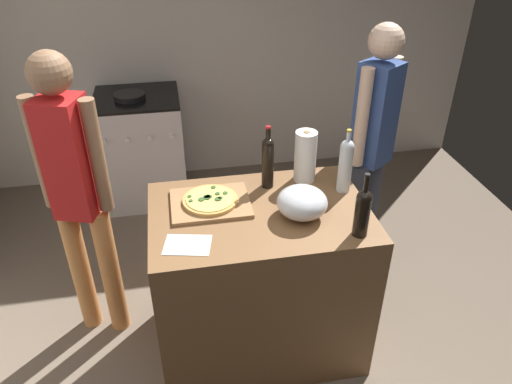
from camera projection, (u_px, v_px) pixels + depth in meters
The scene contains 14 objects.
ground_plane at pixel (242, 267), 3.49m from camera, with size 4.68×3.50×0.02m, color #6B5B4C.
kitchen_wall_rear at pixel (211, 29), 4.03m from camera, with size 4.68×0.10×2.60m, color beige.
counter at pixel (259, 280), 2.69m from camera, with size 1.11×0.75×0.93m, color brown.
cutting_board at pixel (210, 203), 2.48m from camera, with size 0.40×0.32×0.02m, color #9E7247.
pizza at pixel (210, 200), 2.47m from camera, with size 0.28×0.28×0.03m.
mixing_bowl at pixel (302, 203), 2.36m from camera, with size 0.25×0.25×0.15m.
paper_towel_roll at pixel (305, 156), 2.62m from camera, with size 0.12×0.12×0.29m.
wine_bottle_green at pixel (363, 211), 2.20m from camera, with size 0.07×0.07×0.33m.
wine_bottle_dark at pixel (268, 160), 2.55m from camera, with size 0.07×0.07×0.35m.
wine_bottle_amber at pixel (346, 164), 2.52m from camera, with size 0.07×0.07×0.35m.
recipe_sheet at pixel (187, 245), 2.20m from camera, with size 0.21×0.15×0.00m, color white.
stove at pixel (143, 148), 4.05m from camera, with size 0.67×0.64×0.95m.
person_in_stripes at pixel (76, 189), 2.51m from camera, with size 0.36×0.25×1.71m.
person_in_red at pixel (372, 142), 3.00m from camera, with size 0.32×0.28×1.69m.
Camera 1 is at (-0.39, -1.18, 2.32)m, focal length 34.09 mm.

